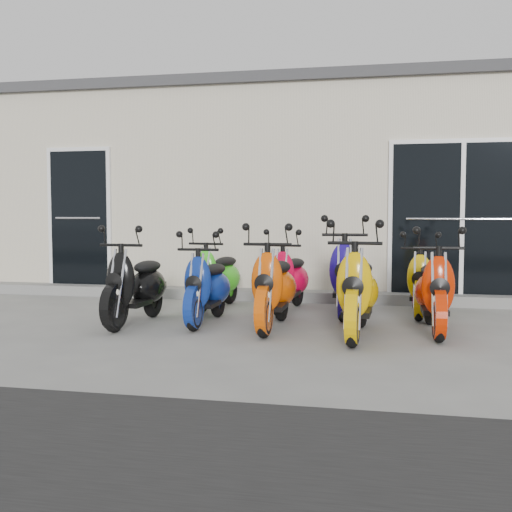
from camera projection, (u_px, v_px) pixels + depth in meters
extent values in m
plane|color=gray|center=(245.00, 324.00, 7.44)|extent=(80.00, 80.00, 0.00)
cube|color=beige|center=(306.00, 196.00, 12.40)|extent=(14.00, 6.00, 3.20)
cube|color=#3F3F42|center=(307.00, 108.00, 12.29)|extent=(14.20, 6.20, 0.16)
cube|color=gray|center=(276.00, 295.00, 9.41)|extent=(14.00, 0.40, 0.15)
cube|color=black|center=(80.00, 214.00, 10.15)|extent=(1.07, 0.08, 2.22)
cube|color=black|center=(462.00, 215.00, 8.92)|extent=(2.02, 0.08, 2.22)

